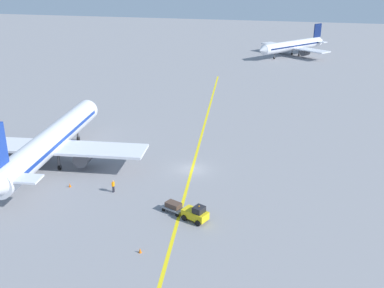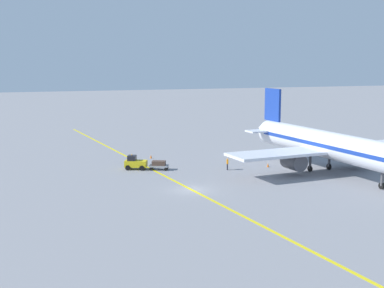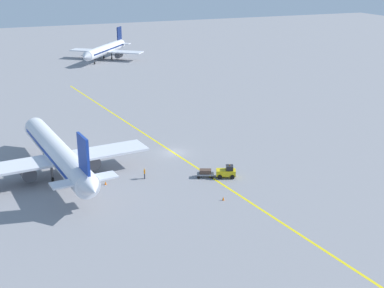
{
  "view_description": "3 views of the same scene",
  "coord_description": "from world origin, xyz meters",
  "px_view_note": "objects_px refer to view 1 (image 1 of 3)",
  "views": [
    {
      "loc": [
        14.27,
        -57.17,
        27.03
      ],
      "look_at": [
        -0.85,
        3.34,
        2.56
      ],
      "focal_mm": 42.0,
      "sensor_mm": 36.0,
      "label": 1
    },
    {
      "loc": [
        18.71,
        57.73,
        15.14
      ],
      "look_at": [
        -1.85,
        -5.67,
        4.48
      ],
      "focal_mm": 50.0,
      "sensor_mm": 36.0,
      "label": 2
    },
    {
      "loc": [
        -29.99,
        -83.11,
        32.23
      ],
      "look_at": [
        1.61,
        -4.78,
        2.94
      ],
      "focal_mm": 50.0,
      "sensor_mm": 36.0,
      "label": 3
    }
  ],
  "objects_px": {
    "baggage_cart_trailing": "(173,206)",
    "traffic_cone_near_nose": "(63,140)",
    "ground_crew_worker": "(113,186)",
    "traffic_cone_by_wingtip": "(70,185)",
    "airplane_at_gate": "(51,141)",
    "baggage_tug_white": "(196,214)",
    "traffic_cone_mid_apron": "(140,250)",
    "airplane_distant_taxiing": "(293,46)"
  },
  "relations": [
    {
      "from": "baggage_cart_trailing",
      "to": "traffic_cone_near_nose",
      "type": "bearing_deg",
      "value": 143.88
    },
    {
      "from": "ground_crew_worker",
      "to": "traffic_cone_by_wingtip",
      "type": "height_order",
      "value": "ground_crew_worker"
    },
    {
      "from": "airplane_at_gate",
      "to": "baggage_cart_trailing",
      "type": "bearing_deg",
      "value": -22.88
    },
    {
      "from": "airplane_at_gate",
      "to": "baggage_tug_white",
      "type": "distance_m",
      "value": 26.23
    },
    {
      "from": "baggage_cart_trailing",
      "to": "traffic_cone_mid_apron",
      "type": "bearing_deg",
      "value": -96.54
    },
    {
      "from": "traffic_cone_near_nose",
      "to": "traffic_cone_mid_apron",
      "type": "relative_size",
      "value": 1.0
    },
    {
      "from": "baggage_cart_trailing",
      "to": "traffic_cone_mid_apron",
      "type": "height_order",
      "value": "baggage_cart_trailing"
    },
    {
      "from": "airplane_at_gate",
      "to": "ground_crew_worker",
      "type": "height_order",
      "value": "airplane_at_gate"
    },
    {
      "from": "baggage_cart_trailing",
      "to": "traffic_cone_by_wingtip",
      "type": "relative_size",
      "value": 5.35
    },
    {
      "from": "airplane_at_gate",
      "to": "traffic_cone_mid_apron",
      "type": "bearing_deg",
      "value": -41.36
    },
    {
      "from": "traffic_cone_mid_apron",
      "to": "traffic_cone_by_wingtip",
      "type": "distance_m",
      "value": 18.35
    },
    {
      "from": "airplane_at_gate",
      "to": "baggage_cart_trailing",
      "type": "height_order",
      "value": "airplane_at_gate"
    },
    {
      "from": "baggage_tug_white",
      "to": "traffic_cone_near_nose",
      "type": "distance_m",
      "value": 33.37
    },
    {
      "from": "ground_crew_worker",
      "to": "traffic_cone_near_nose",
      "type": "height_order",
      "value": "ground_crew_worker"
    },
    {
      "from": "ground_crew_worker",
      "to": "baggage_cart_trailing",
      "type": "bearing_deg",
      "value": -18.55
    },
    {
      "from": "baggage_tug_white",
      "to": "traffic_cone_mid_apron",
      "type": "height_order",
      "value": "baggage_tug_white"
    },
    {
      "from": "traffic_cone_near_nose",
      "to": "traffic_cone_mid_apron",
      "type": "distance_m",
      "value": 35.32
    },
    {
      "from": "airplane_at_gate",
      "to": "airplane_distant_taxiing",
      "type": "height_order",
      "value": "airplane_at_gate"
    },
    {
      "from": "airplane_distant_taxiing",
      "to": "traffic_cone_near_nose",
      "type": "height_order",
      "value": "airplane_distant_taxiing"
    },
    {
      "from": "baggage_tug_white",
      "to": "baggage_cart_trailing",
      "type": "relative_size",
      "value": 1.14
    },
    {
      "from": "airplane_at_gate",
      "to": "baggage_cart_trailing",
      "type": "xyz_separation_m",
      "value": [
        20.99,
        -8.86,
        -2.95
      ]
    },
    {
      "from": "airplane_at_gate",
      "to": "traffic_cone_mid_apron",
      "type": "relative_size",
      "value": 64.62
    },
    {
      "from": "baggage_tug_white",
      "to": "traffic_cone_mid_apron",
      "type": "relative_size",
      "value": 6.09
    },
    {
      "from": "baggage_tug_white",
      "to": "ground_crew_worker",
      "type": "height_order",
      "value": "baggage_tug_white"
    },
    {
      "from": "airplane_at_gate",
      "to": "traffic_cone_by_wingtip",
      "type": "bearing_deg",
      "value": -45.45
    },
    {
      "from": "airplane_distant_taxiing",
      "to": "baggage_cart_trailing",
      "type": "relative_size",
      "value": 9.21
    },
    {
      "from": "baggage_cart_trailing",
      "to": "traffic_cone_near_nose",
      "type": "relative_size",
      "value": 5.35
    },
    {
      "from": "airplane_distant_taxiing",
      "to": "baggage_cart_trailing",
      "type": "distance_m",
      "value": 107.94
    },
    {
      "from": "ground_crew_worker",
      "to": "traffic_cone_by_wingtip",
      "type": "relative_size",
      "value": 3.05
    },
    {
      "from": "airplane_at_gate",
      "to": "traffic_cone_mid_apron",
      "type": "distance_m",
      "value": 26.85
    },
    {
      "from": "airplane_at_gate",
      "to": "traffic_cone_near_nose",
      "type": "xyz_separation_m",
      "value": [
        -3.36,
        8.91,
        -3.43
      ]
    },
    {
      "from": "airplane_distant_taxiing",
      "to": "baggage_cart_trailing",
      "type": "xyz_separation_m",
      "value": [
        -9.7,
        -107.47,
        -2.58
      ]
    },
    {
      "from": "airplane_distant_taxiing",
      "to": "traffic_cone_by_wingtip",
      "type": "xyz_separation_m",
      "value": [
        -24.85,
        -104.54,
        -3.06
      ]
    },
    {
      "from": "airplane_at_gate",
      "to": "airplane_distant_taxiing",
      "type": "xyz_separation_m",
      "value": [
        30.68,
        98.61,
        -0.37
      ]
    },
    {
      "from": "airplane_at_gate",
      "to": "ground_crew_worker",
      "type": "xyz_separation_m",
      "value": [
        12.03,
        -5.85,
        -2.8
      ]
    },
    {
      "from": "traffic_cone_near_nose",
      "to": "traffic_cone_mid_apron",
      "type": "bearing_deg",
      "value": -48.63
    },
    {
      "from": "baggage_tug_white",
      "to": "baggage_cart_trailing",
      "type": "bearing_deg",
      "value": 156.68
    },
    {
      "from": "airplane_at_gate",
      "to": "traffic_cone_mid_apron",
      "type": "xyz_separation_m",
      "value": [
        19.99,
        -17.6,
        -3.43
      ]
    },
    {
      "from": "traffic_cone_by_wingtip",
      "to": "baggage_tug_white",
      "type": "bearing_deg",
      "value": -13.12
    },
    {
      "from": "traffic_cone_mid_apron",
      "to": "traffic_cone_by_wingtip",
      "type": "relative_size",
      "value": 1.0
    },
    {
      "from": "traffic_cone_by_wingtip",
      "to": "traffic_cone_near_nose",
      "type": "bearing_deg",
      "value": 121.78
    },
    {
      "from": "baggage_cart_trailing",
      "to": "traffic_cone_by_wingtip",
      "type": "height_order",
      "value": "baggage_cart_trailing"
    }
  ]
}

